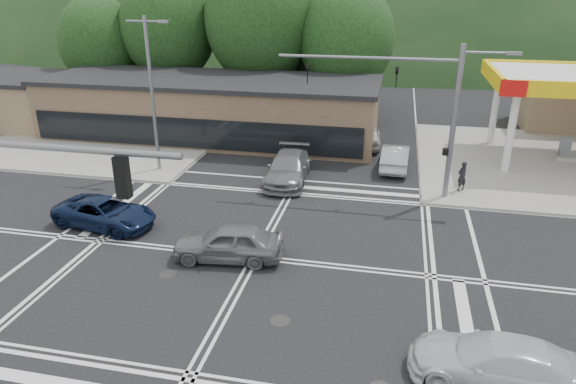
% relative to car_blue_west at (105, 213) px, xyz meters
% --- Properties ---
extents(ground, '(120.00, 120.00, 0.00)m').
position_rel_car_blue_west_xyz_m(ground, '(7.68, -1.46, -0.68)').
color(ground, black).
rests_on(ground, ground).
extents(sidewalk_ne, '(16.00, 16.00, 0.15)m').
position_rel_car_blue_west_xyz_m(sidewalk_ne, '(22.68, 13.54, -0.61)').
color(sidewalk_ne, gray).
rests_on(sidewalk_ne, ground).
extents(sidewalk_nw, '(16.00, 16.00, 0.15)m').
position_rel_car_blue_west_xyz_m(sidewalk_nw, '(-7.32, 13.54, -0.61)').
color(sidewalk_nw, gray).
rests_on(sidewalk_nw, ground).
extents(commercial_row, '(24.00, 8.00, 4.00)m').
position_rel_car_blue_west_xyz_m(commercial_row, '(-0.32, 15.54, 1.32)').
color(commercial_row, brown).
rests_on(commercial_row, ground).
extents(commercial_nw, '(8.00, 7.00, 3.60)m').
position_rel_car_blue_west_xyz_m(commercial_nw, '(-16.32, 15.54, 1.12)').
color(commercial_nw, '#846B4F').
rests_on(commercial_nw, ground).
extents(hill_north, '(252.00, 126.00, 140.00)m').
position_rel_car_blue_west_xyz_m(hill_north, '(7.68, 88.54, -0.68)').
color(hill_north, black).
rests_on(hill_north, ground).
extents(tree_n_a, '(8.00, 8.00, 11.75)m').
position_rel_car_blue_west_xyz_m(tree_n_a, '(-6.32, 22.54, 6.46)').
color(tree_n_a, '#382619').
rests_on(tree_n_a, ground).
extents(tree_n_b, '(9.00, 9.00, 12.98)m').
position_rel_car_blue_west_xyz_m(tree_n_b, '(1.68, 22.54, 7.11)').
color(tree_n_b, '#382619').
rests_on(tree_n_b, ground).
extents(tree_n_c, '(7.60, 7.60, 10.87)m').
position_rel_car_blue_west_xyz_m(tree_n_c, '(8.68, 22.54, 5.81)').
color(tree_n_c, '#382619').
rests_on(tree_n_c, ground).
extents(tree_n_d, '(6.80, 6.80, 9.76)m').
position_rel_car_blue_west_xyz_m(tree_n_d, '(-12.32, 21.54, 5.16)').
color(tree_n_d, '#382619').
rests_on(tree_n_d, ground).
extents(tree_n_e, '(8.40, 8.40, 11.98)m').
position_rel_car_blue_west_xyz_m(tree_n_e, '(5.68, 26.54, 6.46)').
color(tree_n_e, '#382619').
rests_on(tree_n_e, ground).
extents(streetlight_nw, '(2.50, 0.25, 9.00)m').
position_rel_car_blue_west_xyz_m(streetlight_nw, '(-0.76, 7.54, 4.37)').
color(streetlight_nw, slate).
rests_on(streetlight_nw, ground).
extents(signal_mast_ne, '(11.65, 0.30, 8.00)m').
position_rel_car_blue_west_xyz_m(signal_mast_ne, '(14.63, 6.74, 4.39)').
color(signal_mast_ne, slate).
rests_on(signal_mast_ne, ground).
extents(car_blue_west, '(5.19, 3.00, 1.36)m').
position_rel_car_blue_west_xyz_m(car_blue_west, '(0.00, 0.00, 0.00)').
color(car_blue_west, '#0B1733').
rests_on(car_blue_west, ground).
extents(car_grey_center, '(4.74, 2.35, 1.55)m').
position_rel_car_blue_west_xyz_m(car_grey_center, '(6.65, -1.76, 0.10)').
color(car_grey_center, slate).
rests_on(car_grey_center, ground).
extents(car_silver_east, '(5.09, 2.44, 1.43)m').
position_rel_car_blue_west_xyz_m(car_silver_east, '(16.37, -6.96, 0.03)').
color(car_silver_east, silver).
rests_on(car_silver_east, ground).
extents(car_queue_a, '(1.75, 4.60, 1.50)m').
position_rel_car_blue_west_xyz_m(car_queue_a, '(13.18, 11.03, 0.07)').
color(car_queue_a, '#999BA0').
rests_on(car_queue_a, ground).
extents(car_queue_b, '(1.92, 4.45, 1.49)m').
position_rel_car_blue_west_xyz_m(car_queue_b, '(11.25, 15.27, 0.07)').
color(car_queue_b, '#BBBCB7').
rests_on(car_queue_b, ground).
extents(car_northbound, '(2.53, 5.60, 1.59)m').
position_rel_car_blue_west_xyz_m(car_northbound, '(7.18, 7.54, 0.12)').
color(car_northbound, slate).
rests_on(car_northbound, ground).
extents(pedestrian, '(0.71, 0.68, 1.64)m').
position_rel_car_blue_west_xyz_m(pedestrian, '(16.78, 7.77, 0.29)').
color(pedestrian, black).
rests_on(pedestrian, sidewalk_ne).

